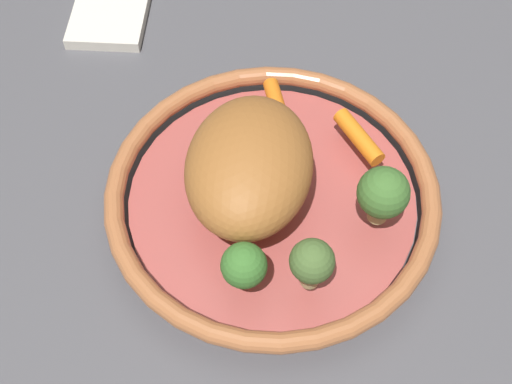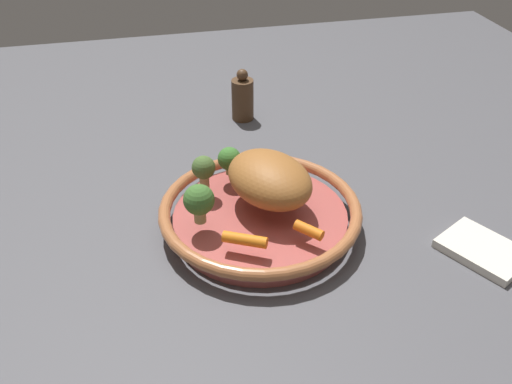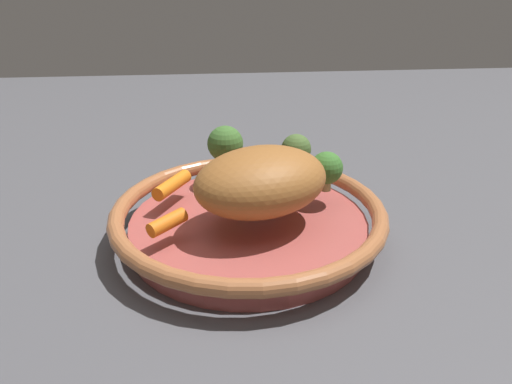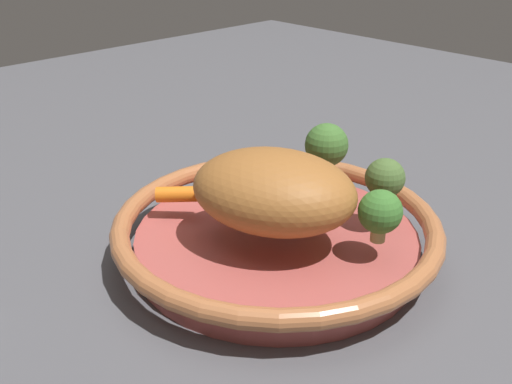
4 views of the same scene
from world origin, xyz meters
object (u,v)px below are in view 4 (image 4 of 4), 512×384
baby_carrot_center (178,194)px  broccoli_floret_edge (385,180)px  broccoli_floret_mid (326,146)px  roast_chicken_piece (274,191)px  serving_bowl (276,234)px  baby_carrot_right (247,168)px  broccoli_floret_small (380,212)px

baby_carrot_center → broccoli_floret_edge: broccoli_floret_edge is taller
broccoli_floret_mid → roast_chicken_piece: bearing=-73.3°
serving_bowl → baby_carrot_right: baby_carrot_right is taller
serving_bowl → roast_chicken_piece: roast_chicken_piece is taller
serving_bowl → baby_carrot_center: 0.11m
broccoli_floret_small → broccoli_floret_edge: size_ratio=0.87×
roast_chicken_piece → broccoli_floret_edge: size_ratio=2.75×
roast_chicken_piece → broccoli_floret_mid: 0.12m
broccoli_floret_small → broccoli_floret_mid: broccoli_floret_mid is taller
serving_bowl → broccoli_floret_mid: (-0.02, 0.10, 0.06)m
broccoli_floret_small → serving_bowl: bearing=-162.8°
roast_chicken_piece → broccoli_floret_edge: bearing=60.1°
baby_carrot_center → baby_carrot_right: size_ratio=0.69×
serving_bowl → baby_carrot_center: baby_carrot_center is taller
serving_bowl → broccoli_floret_small: broccoli_floret_small is taller
broccoli_floret_edge → baby_carrot_right: bearing=-167.9°
serving_bowl → baby_carrot_center: (-0.09, -0.05, 0.03)m
serving_bowl → baby_carrot_right: 0.11m
broccoli_floret_small → broccoli_floret_edge: 0.06m
broccoli_floret_edge → broccoli_floret_small: bearing=-58.4°
roast_chicken_piece → baby_carrot_center: 0.11m
baby_carrot_right → broccoli_floret_mid: broccoli_floret_mid is taller
baby_carrot_right → broccoli_floret_small: size_ratio=1.32×
baby_carrot_right → serving_bowl: bearing=-26.1°
baby_carrot_center → broccoli_floret_small: size_ratio=0.90×
roast_chicken_piece → baby_carrot_center: roast_chicken_piece is taller
baby_carrot_center → baby_carrot_right: (-0.00, 0.10, 0.00)m
roast_chicken_piece → broccoli_floret_edge: (0.06, 0.10, -0.00)m
broccoli_floret_mid → broccoli_floret_edge: (0.09, -0.02, -0.00)m
serving_bowl → broccoli_floret_mid: bearing=102.7°
serving_bowl → broccoli_floret_small: bearing=17.2°
serving_bowl → baby_carrot_right: (-0.09, 0.04, 0.03)m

